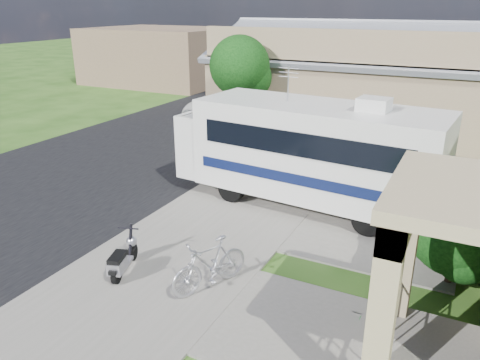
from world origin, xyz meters
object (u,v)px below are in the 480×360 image
at_px(motorhome, 308,149).
at_px(garden_hose, 371,326).
at_px(scooter, 123,259).
at_px(bicycle, 210,267).
at_px(van, 285,85).
at_px(pickup_truck, 239,105).
at_px(shrub, 461,225).

bearing_deg(motorhome, garden_hose, -53.69).
distance_m(motorhome, garden_hose, 6.12).
bearing_deg(scooter, bicycle, -7.43).
bearing_deg(van, bicycle, -83.61).
bearing_deg(van, garden_hose, -75.56).
height_order(pickup_truck, van, pickup_truck).
bearing_deg(motorhome, van, 118.90).
height_order(scooter, bicycle, bicycle).
xyz_separation_m(pickup_truck, van, (-0.45, 7.33, -0.09)).
relative_size(shrub, scooter, 1.97).
relative_size(shrub, garden_hose, 6.34).
bearing_deg(shrub, van, 121.45).
distance_m(scooter, pickup_truck, 14.59).
xyz_separation_m(bicycle, garden_hose, (3.31, 0.19, -0.46)).
bearing_deg(van, pickup_truck, -97.76).
xyz_separation_m(scooter, van, (-4.64, 21.29, 0.38)).
bearing_deg(scooter, garden_hose, -12.23).
relative_size(shrub, bicycle, 1.45).
distance_m(bicycle, van, 21.93).
height_order(motorhome, van, motorhome).
height_order(motorhome, scooter, motorhome).
bearing_deg(garden_hose, bicycle, -176.66).
xyz_separation_m(motorhome, bicycle, (-0.26, -5.25, -1.16)).
bearing_deg(van, scooter, -88.94).
distance_m(scooter, bicycle, 2.04).
bearing_deg(bicycle, shrub, 54.47).
xyz_separation_m(shrub, scooter, (-6.54, -3.00, -0.95)).
distance_m(motorhome, shrub, 5.04).
relative_size(motorhome, shrub, 2.97).
relative_size(scooter, garden_hose, 3.21).
distance_m(van, garden_hose, 22.98).
height_order(scooter, garden_hose, scooter).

